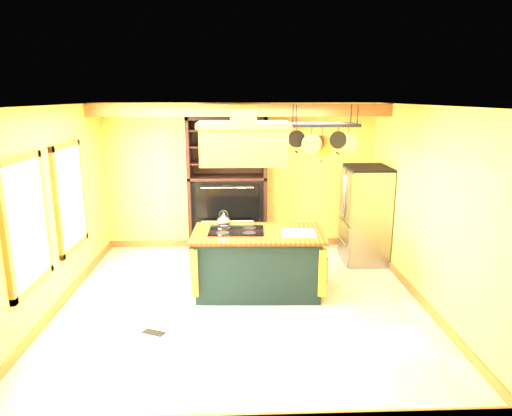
{
  "coord_description": "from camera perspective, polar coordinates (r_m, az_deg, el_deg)",
  "views": [
    {
      "loc": [
        -0.03,
        -5.92,
        2.82
      ],
      "look_at": [
        0.21,
        0.3,
        1.28
      ],
      "focal_mm": 32.0,
      "sensor_mm": 36.0,
      "label": 1
    }
  ],
  "objects": [
    {
      "name": "floor",
      "position": [
        6.55,
        -1.75,
        -11.63
      ],
      "size": [
        5.0,
        5.0,
        0.0
      ],
      "primitive_type": "plane",
      "color": "beige",
      "rests_on": "ground"
    },
    {
      "name": "ceiling",
      "position": [
        5.92,
        -1.94,
        12.69
      ],
      "size": [
        5.0,
        5.0,
        0.0
      ],
      "primitive_type": "plane",
      "rotation": [
        3.14,
        0.0,
        0.0
      ],
      "color": "white",
      "rests_on": "wall_back"
    },
    {
      "name": "wall_back",
      "position": [
        8.54,
        -1.95,
        3.95
      ],
      "size": [
        5.0,
        0.02,
        2.7
      ],
      "primitive_type": "cube",
      "color": "#DECA51",
      "rests_on": "floor"
    },
    {
      "name": "wall_front",
      "position": [
        3.72,
        -1.58,
        -9.42
      ],
      "size": [
        5.0,
        0.02,
        2.7
      ],
      "primitive_type": "cube",
      "color": "#DECA51",
      "rests_on": "floor"
    },
    {
      "name": "wall_left",
      "position": [
        6.58,
        -24.17,
        -0.29
      ],
      "size": [
        0.02,
        5.0,
        2.7
      ],
      "primitive_type": "cube",
      "color": "#DECA51",
      "rests_on": "floor"
    },
    {
      "name": "wall_right",
      "position": [
        6.6,
        20.42,
        0.11
      ],
      "size": [
        0.02,
        5.0,
        2.7
      ],
      "primitive_type": "cube",
      "color": "#DECA51",
      "rests_on": "floor"
    },
    {
      "name": "ceiling_beam",
      "position": [
        7.62,
        -2.0,
        12.12
      ],
      "size": [
        5.0,
        0.15,
        0.2
      ],
      "primitive_type": "cube",
      "color": "olive",
      "rests_on": "ceiling"
    },
    {
      "name": "window_near",
      "position": [
        5.84,
        -26.75,
        -1.72
      ],
      "size": [
        0.06,
        1.06,
        1.56
      ],
      "color": "olive",
      "rests_on": "wall_left"
    },
    {
      "name": "window_far",
      "position": [
        7.1,
        -22.19,
        1.29
      ],
      "size": [
        0.06,
        1.06,
        1.56
      ],
      "color": "olive",
      "rests_on": "wall_left"
    },
    {
      "name": "kitchen_island",
      "position": [
        6.69,
        0.24,
        -6.72
      ],
      "size": [
        1.92,
        1.11,
        1.11
      ],
      "rotation": [
        0.0,
        0.0,
        -0.03
      ],
      "color": "black",
      "rests_on": "floor"
    },
    {
      "name": "range_hood",
      "position": [
        6.28,
        -1.57,
        8.4
      ],
      "size": [
        1.24,
        0.7,
        0.8
      ],
      "color": "#B9832E",
      "rests_on": "ceiling"
    },
    {
      "name": "pot_rack",
      "position": [
        6.39,
        8.5,
        9.33
      ],
      "size": [
        0.98,
        0.45,
        0.72
      ],
      "color": "black",
      "rests_on": "ceiling"
    },
    {
      "name": "refrigerator",
      "position": [
        8.06,
        13.42,
        -1.12
      ],
      "size": [
        0.71,
        0.83,
        1.63
      ],
      "color": "gray",
      "rests_on": "floor"
    },
    {
      "name": "hutch",
      "position": [
        8.36,
        -3.54,
        0.86
      ],
      "size": [
        1.4,
        0.63,
        2.47
      ],
      "color": "black",
      "rests_on": "floor"
    },
    {
      "name": "floor_register",
      "position": [
        5.91,
        -12.64,
        -14.94
      ],
      "size": [
        0.3,
        0.23,
        0.01
      ],
      "primitive_type": "cube",
      "rotation": [
        0.0,
        0.0,
        -0.43
      ],
      "color": "black",
      "rests_on": "floor"
    }
  ]
}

